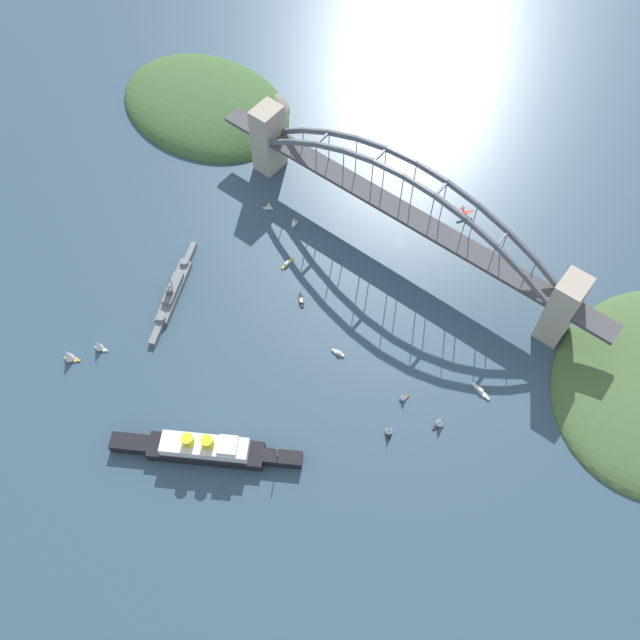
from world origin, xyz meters
name	(u,v)px	position (x,y,z in m)	size (l,w,h in m)	color
ground_plane	(399,242)	(0.00, 0.00, 0.00)	(1400.00, 1400.00, 0.00)	#334C60
harbor_arch_bridge	(404,213)	(0.00, 0.00, 26.68)	(273.55, 18.86, 64.57)	#ADA38E
headland_east_shore	(209,107)	(177.61, -16.36, 0.00)	(132.44, 98.33, 29.61)	#3D6033
ocean_liner	(205,449)	(-1.13, 176.73, 5.68)	(88.68, 60.35, 18.37)	black
naval_cruiser	(173,292)	(82.48, 115.56, 2.76)	(34.66, 69.17, 16.60)	slate
seaplane_taxiing_near_bridge	(465,213)	(-20.22, -43.42, 2.09)	(9.04, 10.01, 4.90)	#B7B7B2
small_boat_0	(480,391)	(-94.08, 58.01, 0.87)	(12.60, 4.39, 2.46)	silver
small_boat_1	(301,300)	(20.05, 72.41, 0.62)	(8.44, 8.35, 1.75)	black
small_boat_2	(287,263)	(43.70, 56.79, 0.85)	(2.16, 10.15, 2.40)	gold
small_boat_3	(294,222)	(59.96, 30.50, 3.55)	(3.58, 6.07, 7.52)	silver
small_boat_4	(338,353)	(-18.83, 87.16, 0.83)	(7.99, 2.50, 2.22)	silver
small_boat_5	(98,345)	(88.79, 168.30, 4.07)	(7.84, 5.58, 8.78)	silver
small_boat_6	(269,205)	(81.39, 29.91, 3.24)	(6.40, 5.27, 6.92)	silver
small_boat_7	(389,429)	(-68.60, 108.51, 3.86)	(6.12, 6.91, 8.40)	black
small_boat_8	(440,421)	(-87.21, 88.16, 3.71)	(5.00, 7.89, 8.01)	black
small_boat_9	(68,355)	(96.79, 183.11, 4.64)	(9.10, 6.99, 10.08)	gold
small_boat_10	(404,396)	(-63.64, 87.71, 2.91)	(4.29, 5.88, 6.20)	brown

